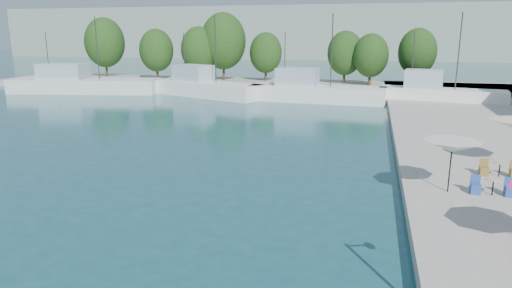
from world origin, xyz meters
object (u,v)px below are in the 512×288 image
(trawler_01, at_px, (82,84))
(trawler_04, at_px, (438,95))
(trawler_02, at_px, (205,88))
(umbrella_white, at_px, (452,146))
(trawler_03, at_px, (313,92))

(trawler_01, bearing_deg, trawler_04, -10.25)
(trawler_02, relative_size, trawler_04, 1.16)
(trawler_02, height_order, umbrella_white, trawler_02)
(trawler_01, height_order, trawler_04, same)
(umbrella_white, bearing_deg, trawler_04, 83.88)
(trawler_03, relative_size, trawler_04, 1.16)
(trawler_02, relative_size, umbrella_white, 6.03)
(trawler_01, xyz_separation_m, trawler_02, (17.08, 0.56, 0.00))
(trawler_02, xyz_separation_m, umbrella_white, (23.93, -32.44, 1.66))
(trawler_01, relative_size, trawler_02, 1.28)
(trawler_01, xyz_separation_m, trawler_04, (44.44, 0.01, 0.00))
(trawler_03, height_order, trawler_04, same)
(trawler_04, distance_m, umbrella_white, 32.11)
(trawler_02, distance_m, umbrella_white, 40.35)
(trawler_01, distance_m, trawler_04, 44.44)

